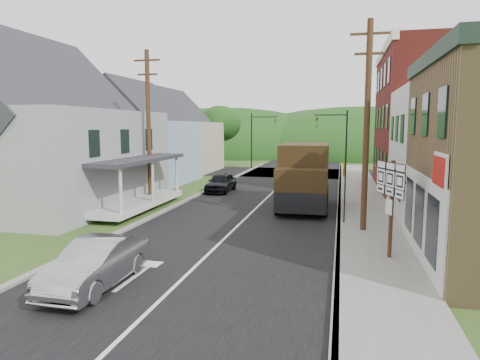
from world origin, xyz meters
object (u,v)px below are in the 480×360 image
Objects in this scene: route_sign_cluster at (391,195)px; warning_sign at (344,183)px; delivery_van at (304,176)px; silver_sedan at (96,264)px; dark_sedan at (221,183)px.

route_sign_cluster is 5.33m from warning_sign.
route_sign_cluster is at bearing -69.17° from delivery_van.
delivery_van is at bearing 69.98° from silver_sedan.
warning_sign is (8.37, -8.54, 1.36)m from dark_sedan.
dark_sedan is 1.17× the size of route_sign_cluster.
route_sign_cluster reaches higher than dark_sedan.
warning_sign is at bearing -45.56° from dark_sedan.
delivery_van is (6.19, -4.66, 1.17)m from dark_sedan.
warning_sign is at bearing 53.45° from silver_sedan.
warning_sign is at bearing -62.03° from delivery_van.
delivery_van is 4.46m from warning_sign.
warning_sign is at bearing 85.35° from route_sign_cluster.
route_sign_cluster is at bearing -68.24° from warning_sign.
silver_sedan is 1.41× the size of warning_sign.
silver_sedan is 14.29m from delivery_van.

